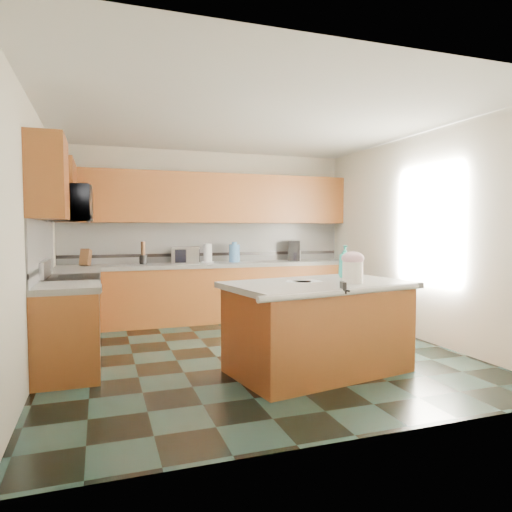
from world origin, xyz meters
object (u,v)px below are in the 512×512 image
island_base (318,330)px  coffee_maker (294,251)px  island_top (318,285)px  treat_jar (353,272)px  soap_bottle_island (345,262)px  knife_block (86,258)px  toaster_oven (186,256)px

island_base → coffee_maker: coffee_maker is taller
island_top → treat_jar: treat_jar is taller
treat_jar → soap_bottle_island: size_ratio=0.60×
island_base → soap_bottle_island: 0.86m
island_top → soap_bottle_island: bearing=21.0°
island_base → knife_block: bearing=118.0°
island_top → toaster_oven: bearing=95.6°
island_top → coffee_maker: (1.02, 2.93, 0.20)m
knife_block → coffee_maker: bearing=21.6°
soap_bottle_island → coffee_maker: bearing=87.4°
treat_jar → toaster_oven: toaster_oven is taller
island_top → soap_bottle_island: 0.58m
treat_jar → toaster_oven: size_ratio=0.51×
island_base → island_top: 0.46m
island_top → soap_bottle_island: soap_bottle_island is taller
treat_jar → knife_block: (-2.58, 3.08, 0.01)m
soap_bottle_island → toaster_oven: 2.92m
treat_jar → soap_bottle_island: soap_bottle_island is taller
treat_jar → coffee_maker: (0.73, 3.11, 0.06)m
island_base → knife_block: knife_block is taller
island_base → treat_jar: (0.29, -0.18, 0.60)m
knife_block → coffee_maker: (3.31, 0.03, 0.05)m
knife_block → island_base: bearing=-30.7°
island_base → soap_bottle_island: size_ratio=4.84×
treat_jar → toaster_oven: (-1.12, 3.08, 0.01)m
island_base → toaster_oven: bearing=95.6°
island_base → coffee_maker: 3.17m
island_base → coffee_maker: size_ratio=5.19×
soap_bottle_island → coffee_maker: 2.71m
soap_bottle_island → coffee_maker: (0.55, 2.65, -0.01)m
island_base → knife_block: 3.75m
toaster_oven → coffee_maker: bearing=14.4°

